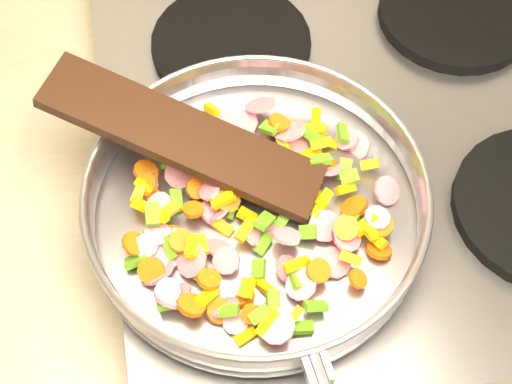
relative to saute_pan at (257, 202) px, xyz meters
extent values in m
cube|color=#939399|center=(0.15, 0.10, -0.06)|extent=(0.60, 0.60, 0.04)
cylinder|color=black|center=(0.01, -0.04, -0.04)|extent=(0.19, 0.19, 0.02)
cylinder|color=black|center=(0.01, 0.24, -0.04)|extent=(0.19, 0.19, 0.02)
cylinder|color=black|center=(0.29, 0.24, -0.04)|extent=(0.19, 0.19, 0.02)
cylinder|color=#9E9EA5|center=(0.00, 0.00, -0.02)|extent=(0.33, 0.33, 0.01)
torus|color=#9E9EA5|center=(0.00, 0.00, 0.00)|extent=(0.37, 0.37, 0.04)
torus|color=#9E9EA5|center=(0.00, 0.00, 0.02)|extent=(0.34, 0.34, 0.01)
cube|color=#9E9EA5|center=(0.02, -0.17, 0.01)|extent=(0.03, 0.03, 0.02)
cylinder|color=#D2590C|center=(0.04, -0.08, 0.00)|extent=(0.03, 0.03, 0.02)
cylinder|color=red|center=(-0.04, 0.00, -0.01)|extent=(0.03, 0.02, 0.03)
cube|color=#FEB008|center=(0.02, -0.07, 0.00)|extent=(0.03, 0.02, 0.01)
cube|color=#FEB008|center=(0.01, 0.08, -0.02)|extent=(0.02, 0.02, 0.01)
cube|color=#FEB008|center=(-0.06, -0.04, 0.00)|extent=(0.01, 0.02, 0.01)
cube|color=#549A1A|center=(0.02, -0.13, -0.01)|extent=(0.02, 0.01, 0.01)
cube|color=#549A1A|center=(0.03, 0.05, 0.00)|extent=(0.02, 0.01, 0.02)
cube|color=#FEB008|center=(0.06, -0.02, 0.00)|extent=(0.02, 0.02, 0.02)
cube|color=#549A1A|center=(-0.10, 0.00, -0.01)|extent=(0.02, 0.02, 0.01)
cylinder|color=#D2590C|center=(0.10, -0.02, -0.01)|extent=(0.03, 0.03, 0.02)
cylinder|color=#D2590C|center=(-0.08, -0.09, 0.00)|extent=(0.03, 0.04, 0.02)
cylinder|color=red|center=(0.00, 0.05, -0.01)|extent=(0.03, 0.03, 0.02)
cylinder|color=red|center=(0.05, 0.03, -0.02)|extent=(0.04, 0.04, 0.01)
cube|color=#549A1A|center=(-0.03, 0.01, -0.01)|extent=(0.02, 0.02, 0.01)
cylinder|color=red|center=(-0.01, -0.11, -0.01)|extent=(0.04, 0.03, 0.02)
cube|color=#549A1A|center=(0.00, -0.04, -0.01)|extent=(0.02, 0.02, 0.02)
cylinder|color=red|center=(0.06, -0.03, -0.01)|extent=(0.04, 0.04, 0.02)
cylinder|color=red|center=(-0.04, -0.03, -0.02)|extent=(0.04, 0.04, 0.02)
cylinder|color=#D2590C|center=(0.04, 0.09, -0.01)|extent=(0.04, 0.04, 0.01)
cylinder|color=#D2590C|center=(0.05, 0.09, -0.01)|extent=(0.04, 0.04, 0.02)
cylinder|color=#D2590C|center=(-0.06, 0.11, -0.01)|extent=(0.03, 0.02, 0.03)
cube|color=#549A1A|center=(-0.06, -0.07, -0.01)|extent=(0.02, 0.03, 0.02)
cube|color=#FEB008|center=(0.08, 0.08, -0.01)|extent=(0.03, 0.02, 0.01)
cube|color=#549A1A|center=(0.00, -0.10, 0.00)|extent=(0.02, 0.02, 0.01)
cube|color=#549A1A|center=(0.02, -0.08, -0.01)|extent=(0.01, 0.02, 0.01)
cube|color=#FEB008|center=(-0.07, -0.04, 0.00)|extent=(0.01, 0.02, 0.01)
cylinder|color=#D2590C|center=(-0.03, 0.01, 0.00)|extent=(0.04, 0.03, 0.02)
cylinder|color=red|center=(0.06, -0.07, -0.02)|extent=(0.04, 0.04, 0.02)
cube|color=#549A1A|center=(-0.01, 0.07, -0.01)|extent=(0.02, 0.02, 0.01)
cube|color=#FEB008|center=(0.10, -0.04, 0.00)|extent=(0.03, 0.02, 0.02)
cylinder|color=red|center=(-0.01, -0.03, -0.01)|extent=(0.03, 0.04, 0.03)
cube|color=#549A1A|center=(0.04, 0.03, 0.00)|extent=(0.03, 0.02, 0.01)
cylinder|color=red|center=(-0.01, 0.07, -0.01)|extent=(0.04, 0.04, 0.02)
cylinder|color=#D2590C|center=(-0.09, -0.01, -0.02)|extent=(0.03, 0.03, 0.02)
cylinder|color=#D2590C|center=(-0.08, -0.03, 0.00)|extent=(0.03, 0.03, 0.01)
cylinder|color=red|center=(-0.09, -0.08, -0.01)|extent=(0.04, 0.04, 0.04)
cylinder|color=#D2590C|center=(0.08, -0.09, -0.01)|extent=(0.03, 0.03, 0.02)
cube|color=#549A1A|center=(-0.10, -0.08, -0.01)|extent=(0.02, 0.02, 0.01)
cube|color=#549A1A|center=(0.07, 0.07, -0.01)|extent=(0.02, 0.03, 0.01)
cube|color=#FEB008|center=(0.12, 0.03, -0.01)|extent=(0.02, 0.01, 0.02)
cube|color=#549A1A|center=(0.06, 0.09, -0.01)|extent=(0.02, 0.01, 0.01)
cube|color=#549A1A|center=(0.04, 0.08, -0.02)|extent=(0.02, 0.02, 0.01)
cylinder|color=red|center=(-0.07, 0.06, -0.01)|extent=(0.04, 0.04, 0.02)
cube|color=#549A1A|center=(-0.03, 0.01, -0.02)|extent=(0.02, 0.03, 0.02)
cylinder|color=red|center=(0.11, -0.04, 0.00)|extent=(0.04, 0.04, 0.01)
cylinder|color=red|center=(0.02, -0.04, 0.00)|extent=(0.04, 0.03, 0.02)
cylinder|color=red|center=(0.08, -0.05, -0.01)|extent=(0.03, 0.04, 0.02)
cube|color=#FEB008|center=(0.08, -0.07, 0.00)|extent=(0.02, 0.02, 0.01)
cube|color=#FEB008|center=(0.08, 0.10, -0.02)|extent=(0.02, 0.02, 0.01)
cylinder|color=#D2590C|center=(-0.06, 0.01, 0.00)|extent=(0.02, 0.02, 0.01)
cube|color=#549A1A|center=(0.04, -0.04, -0.01)|extent=(0.02, 0.02, 0.02)
cylinder|color=red|center=(0.08, 0.03, -0.01)|extent=(0.04, 0.03, 0.02)
cube|color=#FEB008|center=(0.10, -0.05, 0.00)|extent=(0.01, 0.02, 0.01)
cylinder|color=red|center=(-0.10, 0.05, -0.01)|extent=(0.03, 0.04, 0.02)
cylinder|color=red|center=(-0.10, -0.08, 0.00)|extent=(0.04, 0.04, 0.01)
cube|color=#FEB008|center=(-0.09, 0.01, 0.00)|extent=(0.02, 0.02, 0.01)
cylinder|color=red|center=(-0.04, -0.05, -0.01)|extent=(0.03, 0.04, 0.02)
cube|color=#549A1A|center=(0.02, 0.02, -0.01)|extent=(0.03, 0.01, 0.02)
cube|color=#549A1A|center=(-0.12, -0.03, -0.01)|extent=(0.02, 0.02, 0.02)
cube|color=#549A1A|center=(0.00, -0.02, 0.00)|extent=(0.03, 0.03, 0.02)
cube|color=#549A1A|center=(0.01, 0.08, -0.01)|extent=(0.02, 0.02, 0.01)
cube|color=#549A1A|center=(-0.03, 0.05, -0.01)|extent=(0.03, 0.03, 0.01)
cylinder|color=#D2590C|center=(-0.12, -0.02, 0.00)|extent=(0.03, 0.03, 0.03)
cube|color=#549A1A|center=(-0.10, 0.00, 0.00)|extent=(0.01, 0.02, 0.01)
cube|color=#FEB008|center=(0.08, 0.06, 0.00)|extent=(0.02, 0.01, 0.02)
cylinder|color=#D2590C|center=(-0.02, 0.07, 0.00)|extent=(0.03, 0.03, 0.01)
cylinder|color=#D2590C|center=(-0.12, -0.02, -0.02)|extent=(0.03, 0.03, 0.02)
cube|color=#FEB008|center=(-0.02, -0.09, 0.00)|extent=(0.02, 0.02, 0.01)
cylinder|color=red|center=(-0.04, 0.01, -0.02)|extent=(0.04, 0.04, 0.02)
cylinder|color=red|center=(-0.02, 0.05, -0.02)|extent=(0.03, 0.03, 0.02)
cylinder|color=red|center=(0.02, -0.09, -0.01)|extent=(0.04, 0.04, 0.02)
cylinder|color=red|center=(-0.10, -0.05, -0.02)|extent=(0.05, 0.04, 0.03)
cylinder|color=#D2590C|center=(-0.03, -0.09, -0.02)|extent=(0.02, 0.03, 0.02)
cylinder|color=red|center=(0.12, 0.06, -0.02)|extent=(0.04, 0.04, 0.03)
cylinder|color=red|center=(0.00, -0.03, -0.02)|extent=(0.03, 0.03, 0.02)
cube|color=#FEB008|center=(0.07, 0.05, -0.02)|extent=(0.02, 0.02, 0.01)
cube|color=#FEB008|center=(-0.10, 0.03, -0.02)|extent=(0.02, 0.03, 0.01)
cube|color=#FEB008|center=(-0.06, -0.09, 0.00)|extent=(0.02, 0.02, 0.02)
cube|color=#549A1A|center=(0.03, 0.09, 0.00)|extent=(0.02, 0.02, 0.01)
cylinder|color=red|center=(-0.09, 0.02, 0.00)|extent=(0.03, 0.03, 0.01)
cylinder|color=red|center=(-0.05, 0.09, -0.01)|extent=(0.05, 0.05, 0.01)
cube|color=#FEB008|center=(-0.11, 0.02, 0.00)|extent=(0.02, 0.02, 0.02)
cube|color=#549A1A|center=(0.02, -0.02, -0.02)|extent=(0.02, 0.02, 0.01)
cube|color=#549A1A|center=(0.10, 0.01, 0.00)|extent=(0.02, 0.01, 0.01)
cylinder|color=#D2590C|center=(-0.06, -0.07, 0.00)|extent=(0.02, 0.03, 0.02)
cylinder|color=red|center=(-0.04, 0.02, 0.00)|extent=(0.03, 0.03, 0.02)
cube|color=#549A1A|center=(-0.09, -0.03, -0.01)|extent=(0.02, 0.03, 0.01)
cylinder|color=red|center=(0.03, 0.00, -0.01)|extent=(0.03, 0.03, 0.02)
cube|color=#549A1A|center=(0.07, 0.04, 0.00)|extent=(0.03, 0.02, 0.01)
cube|color=#FEB008|center=(-0.09, 0.00, 0.00)|extent=(0.01, 0.02, 0.02)
cylinder|color=#D2590C|center=(-0.03, 0.09, -0.02)|extent=(0.03, 0.03, 0.01)
cylinder|color=red|center=(-0.09, -0.02, -0.02)|extent=(0.05, 0.05, 0.01)
cube|color=#FEB008|center=(-0.01, -0.01, -0.01)|extent=(0.02, 0.02, 0.01)
cube|color=#FEB008|center=(-0.02, -0.03, 0.00)|extent=(0.02, 0.03, 0.01)
cylinder|color=#D2590C|center=(-0.03, 0.11, -0.01)|extent=(0.03, 0.03, 0.01)
cylinder|color=red|center=(0.02, -0.07, -0.02)|extent=(0.04, 0.04, 0.03)
cylinder|color=red|center=(-0.10, -0.04, -0.01)|extent=(0.04, 0.04, 0.02)
cube|color=#549A1A|center=(-0.04, -0.10, 0.00)|extent=(0.02, 0.02, 0.02)
cube|color=#549A1A|center=(-0.02, -0.11, 0.00)|extent=(0.02, 0.02, 0.02)
cylinder|color=#D2590C|center=(0.04, 0.05, -0.01)|extent=(0.03, 0.03, 0.02)
cube|color=#549A1A|center=(-0.09, 0.02, -0.01)|extent=(0.02, 0.02, 0.02)
cube|color=#FEB008|center=(0.11, -0.05, -0.01)|extent=(0.02, 0.03, 0.02)
cube|color=#FEB008|center=(-0.07, -0.04, 0.00)|extent=(0.02, 0.03, 0.01)
cube|color=#FEB008|center=(0.01, -0.12, 0.00)|extent=(0.02, 0.02, 0.02)
cube|color=#FEB008|center=(0.06, 0.00, -0.01)|extent=(0.02, 0.02, 0.01)
cylinder|color=red|center=(-0.01, -0.13, 0.00)|extent=(0.05, 0.05, 0.02)
cylinder|color=#D2590C|center=(-0.05, -0.10, -0.02)|extent=(0.03, 0.03, 0.01)
cube|color=#FEB008|center=(-0.09, 0.08, 0.00)|extent=(0.03, 0.01, 0.02)
cylinder|color=red|center=(-0.04, -0.11, -0.01)|extent=(0.03, 0.03, 0.01)
cylinder|color=red|center=(-0.09, -0.08, -0.02)|extent=(0.05, 0.04, 0.03)
cube|color=#549A1A|center=(0.08, 0.05, -0.02)|extent=(0.02, 0.03, 0.01)
cylinder|color=#D2590C|center=(-0.01, 0.09, -0.01)|extent=(0.02, 0.03, 0.02)
cube|color=#FEB008|center=(0.07, 0.05, -0.01)|extent=(0.03, 0.02, 0.01)
cylinder|color=#D2590C|center=(-0.11, -0.05, -0.01)|extent=(0.04, 0.03, 0.02)
cube|color=#FEB008|center=(0.01, 0.08, -0.02)|extent=(0.02, 0.02, 0.02)
cylinder|color=red|center=(0.05, 0.07, -0.01)|extent=(0.05, 0.05, 0.02)
cube|color=#FEB008|center=(-0.11, 0.04, -0.01)|extent=(0.02, 0.02, 0.02)
cylinder|color=red|center=(-0.01, 0.10, -0.01)|extent=(0.04, 0.04, 0.02)
cube|color=#FEB008|center=(0.04, 0.02, -0.02)|extent=(0.02, 0.02, 0.01)
cylinder|color=#D2590C|center=(0.11, -0.07, -0.02)|extent=(0.03, 0.03, 0.02)
cylinder|color=#D2590C|center=(-0.10, 0.06, -0.01)|extent=(0.03, 0.03, 0.02)
cylinder|color=red|center=(-0.02, 0.10, -0.02)|extent=(0.03, 0.03, 0.02)
cube|color=#FEB008|center=(0.07, -0.01, 0.00)|extent=(0.02, 0.02, 0.02)
cylinder|color=red|center=(-0.10, -0.01, -0.01)|extent=(0.04, 0.04, 0.01)
cube|color=#549A1A|center=(0.03, -0.11, -0.01)|extent=(0.02, 0.02, 0.02)
cylinder|color=red|center=(-0.11, -0.02, -0.01)|extent=(0.03, 0.03, 0.01)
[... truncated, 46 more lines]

